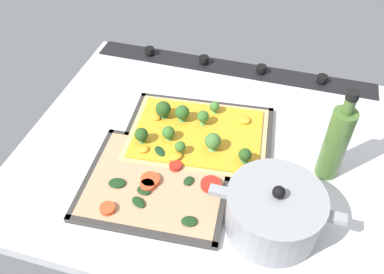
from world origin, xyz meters
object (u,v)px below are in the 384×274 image
baking_tray_front (198,137)px  veggie_pizza_back (157,182)px  baking_tray_back (157,183)px  oil_bottle (336,143)px  broccoli_pizza (195,133)px  cooking_pot (274,212)px

baking_tray_front → veggie_pizza_back: veggie_pizza_back is taller
baking_tray_back → veggie_pizza_back: bearing=139.5°
oil_bottle → baking_tray_front: bearing=-4.9°
broccoli_pizza → veggie_pizza_back: bearing=76.0°
baking_tray_front → cooking_pot: 28.59cm
baking_tray_front → oil_bottle: (-29.95, 2.57, 9.04)cm
baking_tray_front → baking_tray_back: (4.76, 16.04, 0.00)cm
broccoli_pizza → baking_tray_back: (4.16, 15.80, -1.50)cm
veggie_pizza_back → oil_bottle: bearing=-158.4°
baking_tray_front → cooking_pot: bearing=135.9°
baking_tray_front → veggie_pizza_back: size_ratio=1.24×
baking_tray_front → broccoli_pizza: size_ratio=1.08×
veggie_pizza_back → oil_bottle: 38.04cm
broccoli_pizza → oil_bottle: 31.55cm
oil_bottle → veggie_pizza_back: bearing=21.6°
broccoli_pizza → oil_bottle: size_ratio=1.52×
baking_tray_back → veggie_pizza_back: (-0.19, 0.16, 0.69)cm
baking_tray_front → broccoli_pizza: (0.60, 0.25, 1.51)cm
broccoli_pizza → cooking_pot: (-20.86, 19.41, 3.00)cm
baking_tray_back → oil_bottle: (-34.71, -13.47, 9.04)cm
baking_tray_front → baking_tray_back: size_ratio=1.14×
broccoli_pizza → baking_tray_back: bearing=75.2°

